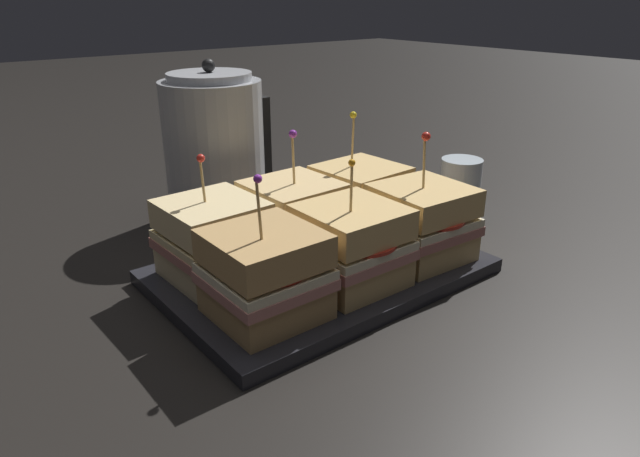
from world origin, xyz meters
TOP-DOWN VIEW (x-y plane):
  - ground_plane at (0.00, 0.00)m, footprint 6.00×6.00m
  - serving_platter at (0.00, 0.00)m, footprint 0.41×0.28m
  - sandwich_front_left at (-0.12, -0.06)m, footprint 0.12×0.12m
  - sandwich_front_center at (-0.00, -0.06)m, footprint 0.12×0.12m
  - sandwich_front_right at (0.12, -0.06)m, footprint 0.12×0.12m
  - sandwich_back_left at (-0.12, 0.06)m, footprint 0.12×0.12m
  - sandwich_back_center at (-0.00, 0.06)m, footprint 0.12×0.12m
  - sandwich_back_right at (0.12, 0.06)m, footprint 0.12×0.12m
  - kettle_steel at (0.00, 0.27)m, footprint 0.18×0.16m
  - drinking_glass at (0.31, 0.02)m, footprint 0.07×0.07m

SIDE VIEW (x-z plane):
  - ground_plane at x=0.00m, z-range 0.00..0.00m
  - serving_platter at x=0.00m, z-range 0.00..0.02m
  - drinking_glass at x=0.31m, z-range 0.00..0.10m
  - sandwich_front_left at x=-0.12m, z-range -0.02..0.15m
  - sandwich_front_center at x=0.00m, z-range -0.01..0.15m
  - sandwich_back_right at x=0.12m, z-range -0.02..0.16m
  - sandwich_back_center at x=0.00m, z-range -0.02..0.15m
  - sandwich_back_left at x=-0.12m, z-range -0.01..0.15m
  - sandwich_front_right at x=0.12m, z-range -0.02..0.15m
  - kettle_steel at x=0.00m, z-range -0.01..0.25m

